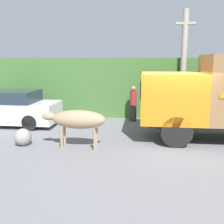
# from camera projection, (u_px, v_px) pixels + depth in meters

# --- Properties ---
(ground_plane) EXTENTS (60.00, 60.00, 0.00)m
(ground_plane) POSITION_uv_depth(u_px,v_px,m) (177.00, 143.00, 9.30)
(ground_plane) COLOR slate
(hillside_embankment) EXTENTS (32.00, 6.86, 3.00)m
(hillside_embankment) POSITION_uv_depth(u_px,v_px,m) (164.00, 83.00, 16.09)
(hillside_embankment) COLOR #426B33
(hillside_embankment) RESTS_ON ground_plane
(brown_cow) EXTENTS (2.13, 0.62, 1.29)m
(brown_cow) POSITION_uv_depth(u_px,v_px,m) (77.00, 120.00, 8.58)
(brown_cow) COLOR #9E7F60
(brown_cow) RESTS_ON ground_plane
(parked_suv) EXTENTS (4.64, 1.83, 1.57)m
(parked_suv) POSITION_uv_depth(u_px,v_px,m) (7.00, 108.00, 11.78)
(parked_suv) COLOR silver
(parked_suv) RESTS_ON ground_plane
(pedestrian_on_hill) EXTENTS (0.44, 0.44, 1.70)m
(pedestrian_on_hill) POSITION_uv_depth(u_px,v_px,m) (133.00, 102.00, 12.44)
(pedestrian_on_hill) COLOR #38332D
(pedestrian_on_hill) RESTS_ON ground_plane
(utility_pole) EXTENTS (0.90, 0.27, 5.14)m
(utility_pole) POSITION_uv_depth(u_px,v_px,m) (183.00, 65.00, 12.20)
(utility_pole) COLOR #9E998E
(utility_pole) RESTS_ON ground_plane
(roadside_rock) EXTENTS (0.59, 0.59, 0.59)m
(roadside_rock) POSITION_uv_depth(u_px,v_px,m) (23.00, 137.00, 8.99)
(roadside_rock) COLOR gray
(roadside_rock) RESTS_ON ground_plane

